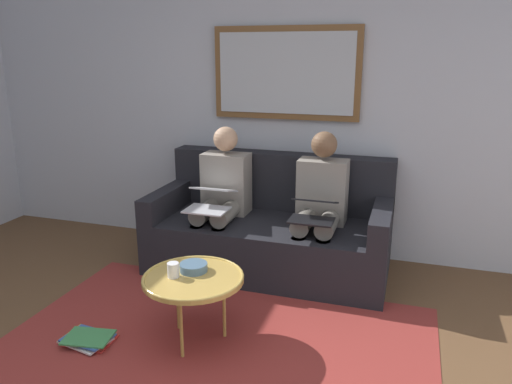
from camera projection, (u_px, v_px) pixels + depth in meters
wall_rear at (288, 103)px, 4.20m from camera, size 6.00×0.12×2.60m
area_rug at (213, 348)px, 2.95m from camera, size 2.60×1.80×0.01m
couch at (271, 230)px, 4.03m from camera, size 1.89×0.90×0.90m
framed_mirror at (286, 73)px, 4.04m from camera, size 1.24×0.05×0.75m
coffee_table at (193, 279)px, 2.92m from camera, size 0.61×0.61×0.44m
cup at (173, 270)px, 2.91m from camera, size 0.07×0.07×0.09m
bowl at (194, 267)px, 2.99m from camera, size 0.17×0.17×0.05m
person_left at (320, 202)px, 3.76m from camera, size 0.38×0.58×1.14m
laptop_black at (314, 209)px, 3.54m from camera, size 0.31×0.34×0.15m
person_right at (222, 193)px, 4.00m from camera, size 0.38×0.58×1.14m
laptop_silver at (211, 198)px, 3.78m from camera, size 0.32×0.39×0.16m
magazine_stack at (88, 339)px, 3.00m from camera, size 0.34×0.26×0.05m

